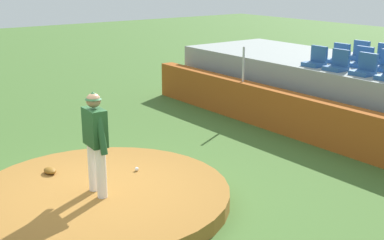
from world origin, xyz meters
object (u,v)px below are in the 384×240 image
(stadium_chair_2, at_px, (365,68))
(stadium_chair_9, at_px, (383,57))
(baseball, at_px, (137,169))
(stadium_chair_8, at_px, (359,54))
(pitcher, at_px, (95,136))
(stadium_chair_4, at_px, (339,57))
(stadium_chair_0, at_px, (316,60))
(fielding_glove, at_px, (50,171))
(stadium_chair_5, at_px, (362,61))
(stadium_chair_1, at_px, (338,64))

(stadium_chair_2, distance_m, stadium_chair_9, 1.89)
(baseball, height_order, stadium_chair_8, stadium_chair_8)
(pitcher, xyz_separation_m, stadium_chair_2, (0.24, 6.74, 0.41))
(stadium_chair_2, xyz_separation_m, stadium_chair_4, (-1.41, 0.86, 0.00))
(stadium_chair_0, height_order, stadium_chair_2, same)
(fielding_glove, bearing_deg, stadium_chair_0, -95.38)
(fielding_glove, height_order, stadium_chair_8, stadium_chair_8)
(stadium_chair_2, relative_size, stadium_chair_5, 1.00)
(stadium_chair_1, relative_size, stadium_chair_9, 1.00)
(stadium_chair_9, bearing_deg, pitcher, 93.01)
(stadium_chair_2, relative_size, stadium_chair_4, 1.00)
(stadium_chair_4, xyz_separation_m, stadium_chair_9, (0.72, 0.90, 0.00))
(stadium_chair_4, bearing_deg, pitcher, 98.74)
(stadium_chair_1, height_order, stadium_chair_4, same)
(stadium_chair_4, bearing_deg, stadium_chair_1, 126.90)
(pitcher, height_order, stadium_chair_0, stadium_chair_0)
(stadium_chair_4, xyz_separation_m, stadium_chair_8, (-0.03, 0.89, 0.00))
(baseball, distance_m, stadium_chair_0, 5.91)
(stadium_chair_0, xyz_separation_m, stadium_chair_9, (0.75, 1.76, 0.00))
(pitcher, bearing_deg, stadium_chair_8, 101.24)
(pitcher, relative_size, stadium_chair_2, 3.50)
(stadium_chair_9, bearing_deg, stadium_chair_5, 89.84)
(stadium_chair_0, distance_m, stadium_chair_4, 0.87)
(stadium_chair_5, height_order, stadium_chair_8, same)
(stadium_chair_0, bearing_deg, fielding_glove, 88.87)
(stadium_chair_0, xyz_separation_m, stadium_chair_1, (0.70, -0.03, 0.00))
(stadium_chair_2, bearing_deg, stadium_chair_4, -31.41)
(stadium_chair_2, distance_m, stadium_chair_4, 1.66)
(fielding_glove, relative_size, stadium_chair_4, 0.60)
(stadium_chair_1, xyz_separation_m, stadium_chair_5, (0.05, 0.87, 0.00))
(pitcher, height_order, fielding_glove, pitcher)
(stadium_chair_2, relative_size, stadium_chair_9, 1.00)
(stadium_chair_4, relative_size, stadium_chair_5, 1.00)
(stadium_chair_1, distance_m, stadium_chair_9, 1.79)
(stadium_chair_0, bearing_deg, stadium_chair_8, -89.90)
(stadium_chair_4, relative_size, stadium_chair_8, 1.00)
(baseball, xyz_separation_m, stadium_chair_0, (-0.70, 5.70, 1.39))
(baseball, relative_size, stadium_chair_1, 0.15)
(baseball, xyz_separation_m, stadium_chair_5, (0.05, 6.55, 1.39))
(stadium_chair_2, relative_size, stadium_chair_8, 1.00)
(pitcher, xyz_separation_m, stadium_chair_9, (-0.45, 8.51, 0.41))
(stadium_chair_1, distance_m, stadium_chair_4, 1.12)
(pitcher, xyz_separation_m, stadium_chair_5, (-0.45, 7.59, 0.41))
(stadium_chair_5, bearing_deg, stadium_chair_8, -50.51)
(pitcher, xyz_separation_m, baseball, (-0.50, 1.04, -0.98))
(pitcher, relative_size, baseball, 23.67)
(baseball, bearing_deg, stadium_chair_4, 95.85)
(stadium_chair_2, height_order, stadium_chair_5, same)
(stadium_chair_8, distance_m, stadium_chair_9, 0.75)
(baseball, bearing_deg, stadium_chair_1, 90.04)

